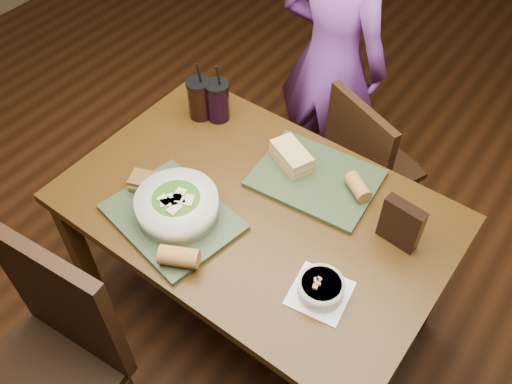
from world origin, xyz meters
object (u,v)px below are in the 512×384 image
chair_far (362,164)px  sandwich_near (146,183)px  baguette_far (358,187)px  tray_near (172,217)px  salad_bowl (177,205)px  diner (331,61)px  soup_bowl (321,288)px  chip_bag (401,224)px  sandwich_far (291,156)px  cup_cola (199,99)px  cup_berry (218,101)px  tray_far (315,178)px  chair_near (52,356)px  baguette_near (179,257)px  dining_table (256,222)px

chair_far → sandwich_near: size_ratio=6.75×
chair_far → baguette_far: size_ratio=8.02×
tray_near → salad_bowl: salad_bowl is taller
diner → baguette_far: diner is taller
soup_bowl → chip_bag: (0.09, 0.31, 0.05)m
sandwich_far → cup_cola: bearing=177.8°
soup_bowl → cup_berry: size_ratio=0.76×
baguette_far → cup_cola: size_ratio=0.42×
tray_far → cup_cola: (-0.55, 0.02, 0.08)m
chair_near → cup_cola: bearing=102.1°
tray_near → sandwich_near: (-0.15, 0.04, 0.03)m
diner → sandwich_near: diner is taller
tray_near → cup_berry: (-0.20, 0.49, 0.07)m
diner → chip_bag: 1.02m
diner → soup_bowl: (0.60, -1.05, 0.06)m
sandwich_near → chip_bag: bearing=22.3°
chair_far → baguette_far: (0.16, -0.40, 0.32)m
chair_near → cup_berry: 1.07m
salad_bowl → cup_cola: 0.52m
cup_cola → cup_berry: cup_cola is taller
tray_far → sandwich_far: sandwich_far is taller
soup_bowl → sandwich_far: sandwich_far is taller
chair_near → chip_bag: chair_near is taller
sandwich_near → baguette_far: baguette_far is taller
soup_bowl → baguette_near: bearing=-156.4°
sandwich_near → diner: bearing=84.7°
soup_bowl → baguette_near: (-0.40, -0.18, 0.02)m
tray_far → baguette_near: baguette_near is taller
baguette_far → chair_far: bearing=111.2°
baguette_near → tray_near: bearing=140.1°
baguette_far → diner: bearing=127.3°
chair_near → diner: (-0.00, 1.64, 0.17)m
salad_bowl → sandwich_far: salad_bowl is taller
tray_near → cup_berry: 0.53m
diner → baguette_near: size_ratio=11.83×
cup_cola → baguette_near: bearing=-54.6°
diner → sandwich_far: diner is taller
tray_far → baguette_far: (0.15, 0.02, 0.04)m
diner → salad_bowl: (0.07, -1.09, 0.09)m
sandwich_near → cup_cola: (-0.11, 0.42, 0.04)m
chair_far → salad_bowl: (-0.27, -0.84, 0.34)m
baguette_far → chip_bag: size_ratio=0.62×
tray_far → cup_cola: 0.56m
dining_table → baguette_far: 0.38m
sandwich_far → dining_table: bearing=-87.4°
chair_far → cup_berry: bearing=-142.5°
soup_bowl → baguette_near: baguette_near is taller
baguette_far → chip_bag: (0.20, -0.09, 0.04)m
sandwich_far → chair_near: bearing=-103.5°
cup_berry → chip_bag: 0.85m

